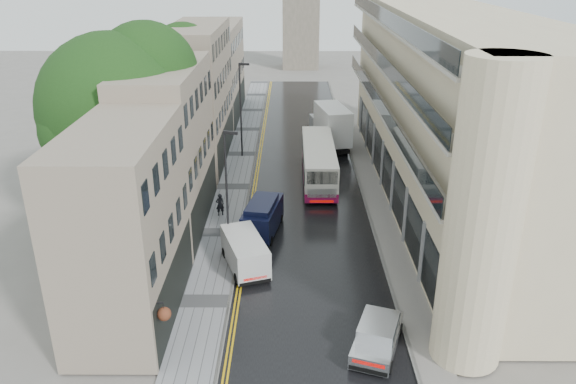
# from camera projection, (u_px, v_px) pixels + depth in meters

# --- Properties ---
(road) EXTENTS (9.00, 85.00, 0.02)m
(road) POSITION_uv_depth(u_px,v_px,m) (305.00, 188.00, 46.04)
(road) COLOR black
(road) RESTS_ON ground
(left_sidewalk) EXTENTS (2.70, 85.00, 0.12)m
(left_sidewalk) POSITION_uv_depth(u_px,v_px,m) (234.00, 187.00, 46.04)
(left_sidewalk) COLOR gray
(left_sidewalk) RESTS_ON ground
(right_sidewalk) EXTENTS (1.80, 85.00, 0.12)m
(right_sidewalk) POSITION_uv_depth(u_px,v_px,m) (371.00, 187.00, 46.00)
(right_sidewalk) COLOR slate
(right_sidewalk) RESTS_ON ground
(old_shop_row) EXTENTS (4.50, 56.00, 12.00)m
(old_shop_row) POSITION_uv_depth(u_px,v_px,m) (190.00, 109.00, 46.06)
(old_shop_row) COLOR gray
(old_shop_row) RESTS_ON ground
(modern_block) EXTENTS (8.00, 40.00, 14.00)m
(modern_block) POSITION_uv_depth(u_px,v_px,m) (444.00, 109.00, 41.92)
(modern_block) COLOR beige
(modern_block) RESTS_ON ground
(tree_near) EXTENTS (10.56, 10.56, 13.89)m
(tree_near) POSITION_uv_depth(u_px,v_px,m) (117.00, 133.00, 36.49)
(tree_near) COLOR black
(tree_near) RESTS_ON ground
(tree_far) EXTENTS (9.24, 9.24, 12.46)m
(tree_far) POSITION_uv_depth(u_px,v_px,m) (164.00, 97.00, 48.75)
(tree_far) COLOR black
(tree_far) RESTS_ON ground
(cream_bus) EXTENTS (2.58, 11.27, 3.07)m
(cream_bus) POSITION_uv_depth(u_px,v_px,m) (305.00, 176.00, 44.22)
(cream_bus) COLOR silver
(cream_bus) RESTS_ON road
(white_lorry) EXTENTS (3.95, 8.32, 4.20)m
(white_lorry) POSITION_uv_depth(u_px,v_px,m) (324.00, 132.00, 53.43)
(white_lorry) COLOR white
(white_lorry) RESTS_ON road
(silver_hatchback) EXTENTS (3.13, 4.61, 1.59)m
(silver_hatchback) POSITION_uv_depth(u_px,v_px,m) (353.00, 350.00, 25.79)
(silver_hatchback) COLOR #B7B8BC
(silver_hatchback) RESTS_ON road
(white_van) EXTENTS (3.35, 5.01, 2.09)m
(white_van) POSITION_uv_depth(u_px,v_px,m) (237.00, 268.00, 32.10)
(white_van) COLOR silver
(white_van) RESTS_ON road
(navy_van) EXTENTS (2.79, 5.11, 2.47)m
(navy_van) POSITION_uv_depth(u_px,v_px,m) (244.00, 226.00, 36.77)
(navy_van) COLOR black
(navy_van) RESTS_ON road
(pedestrian) EXTENTS (0.71, 0.59, 1.68)m
(pedestrian) POSITION_uv_depth(u_px,v_px,m) (220.00, 205.00, 40.58)
(pedestrian) COLOR black
(pedestrian) RESTS_ON left_sidewalk
(lamp_post_near) EXTENTS (0.91, 0.45, 7.94)m
(lamp_post_near) POSITION_uv_depth(u_px,v_px,m) (227.00, 194.00, 34.45)
(lamp_post_near) COLOR black
(lamp_post_near) RESTS_ON left_sidewalk
(lamp_post_far) EXTENTS (1.00, 0.38, 8.66)m
(lamp_post_far) POSITION_uv_depth(u_px,v_px,m) (241.00, 111.00, 51.44)
(lamp_post_far) COLOR black
(lamp_post_far) RESTS_ON left_sidewalk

